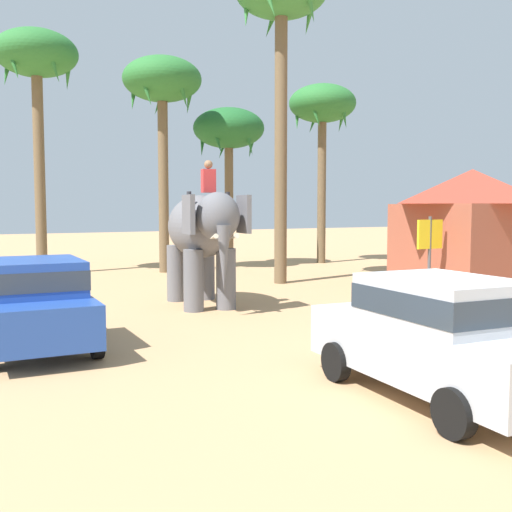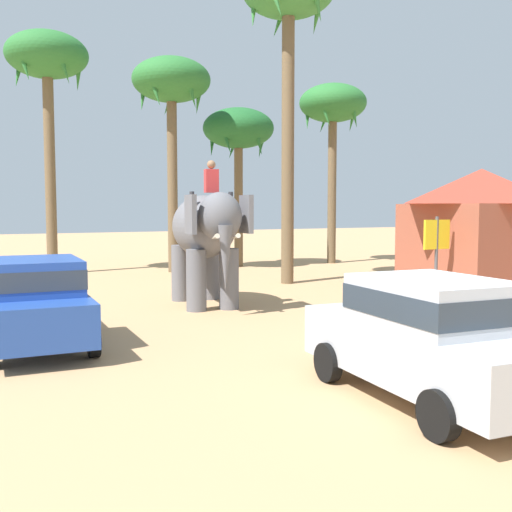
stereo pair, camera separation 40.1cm
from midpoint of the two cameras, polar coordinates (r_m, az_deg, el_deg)
ground_plane at (r=10.12m, az=20.76°, el=-10.89°), size 120.00×120.00×0.00m
car_sedan_foreground at (r=8.65m, az=15.80°, el=-7.05°), size 2.16×4.24×1.70m
car_parked_far_side at (r=12.04m, az=-21.07°, el=-3.94°), size 2.06×4.19×1.70m
elephant_with_mahout at (r=16.14m, az=-5.86°, el=2.21°), size 2.06×3.98×3.88m
palm_tree_behind_elephant at (r=22.18m, az=1.87°, el=22.82°), size 3.20×3.20×10.98m
palm_tree_near_hut at (r=25.53m, az=-9.39°, el=15.68°), size 3.20×3.20×8.78m
palm_tree_left_of_road at (r=25.99m, az=-20.64°, el=16.91°), size 3.20×3.20×9.58m
palm_tree_far_back at (r=27.45m, az=-3.04°, el=11.71°), size 3.20×3.20×7.15m
palm_tree_leaning_seaward at (r=29.56m, az=5.95°, el=13.77°), size 3.20×3.20×8.56m
roadside_hut at (r=22.00m, az=19.34°, el=2.94°), size 5.11×4.33×4.00m
signboard_yellow at (r=19.20m, az=15.67°, el=1.53°), size 1.00×0.10×2.40m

